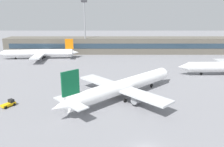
# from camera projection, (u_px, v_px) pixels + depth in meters

# --- Properties ---
(ground_plane) EXTENTS (400.00, 400.00, 0.00)m
(ground_plane) POSITION_uv_depth(u_px,v_px,m) (130.00, 82.00, 79.42)
(ground_plane) COLOR gray
(terminal_building) EXTENTS (134.28, 12.13, 9.00)m
(terminal_building) POSITION_uv_depth(u_px,v_px,m) (123.00, 45.00, 131.06)
(terminal_building) COLOR #5B564C
(terminal_building) RESTS_ON ground_plane
(airplane_near) EXTENTS (35.85, 34.43, 11.36)m
(airplane_near) POSITION_uv_depth(u_px,v_px,m) (124.00, 86.00, 64.29)
(airplane_near) COLOR white
(airplane_near) RESTS_ON ground_plane
(airplane_far) EXTENTS (41.06, 28.70, 10.14)m
(airplane_far) POSITION_uv_depth(u_px,v_px,m) (39.00, 53.00, 115.35)
(airplane_far) COLOR white
(airplane_far) RESTS_ON ground_plane
(baggage_tug_yellow) EXTENTS (3.26, 3.82, 1.75)m
(baggage_tug_yellow) POSITION_uv_depth(u_px,v_px,m) (10.00, 103.00, 58.99)
(baggage_tug_yellow) COLOR #F2B20C
(baggage_tug_yellow) RESTS_ON ground_plane
(floodlight_tower_west) EXTENTS (3.20, 0.80, 29.48)m
(floodlight_tower_west) POSITION_uv_depth(u_px,v_px,m) (85.00, 24.00, 123.06)
(floodlight_tower_west) COLOR gray
(floodlight_tower_west) RESTS_ON ground_plane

